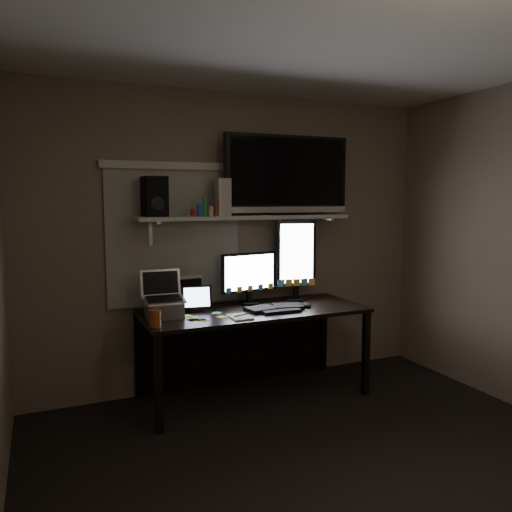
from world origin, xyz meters
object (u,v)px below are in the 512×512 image
laptop (164,295)px  cup (155,318)px  tablet (196,299)px  tv (287,175)px  mouse (307,305)px  game_console (221,197)px  monitor_landscape (249,278)px  desk (248,327)px  keyboard (275,308)px  monitor_portrait (296,260)px  speaker (154,197)px

laptop → cup: (-0.12, -0.24, -0.11)m
tablet → tv: tv is taller
tablet → laptop: (-0.28, -0.09, 0.07)m
mouse → game_console: size_ratio=0.33×
monitor_landscape → game_console: size_ratio=1.72×
mouse → tv: size_ratio=0.09×
tablet → cup: bearing=-131.5°
desk → tablet: 0.53m
tablet → laptop: bearing=-153.6°
keyboard → cup: size_ratio=4.01×
monitor_landscape → laptop: 0.79m
cup → tv: tv is taller
monitor_portrait → laptop: monitor_portrait is taller
tablet → desk: bearing=11.6°
game_console → speaker: bearing=-174.3°
keyboard → tv: size_ratio=0.43×
mouse → desk: bearing=151.8°
keyboard → speaker: bearing=162.2°
tv → game_console: size_ratio=3.77×
tv → game_console: (-0.60, -0.01, -0.19)m
monitor_portrait → tv: tv is taller
monitor_portrait → keyboard: (-0.33, -0.27, -0.34)m
keyboard → laptop: bearing=175.1°
monitor_landscape → tv: size_ratio=0.46×
desk → tv: bearing=10.1°
laptop → mouse: bearing=-2.7°
game_console → speaker: size_ratio=0.96×
monitor_portrait → tv: (-0.09, 0.00, 0.73)m
laptop → speaker: (-0.01, 0.21, 0.73)m
laptop → cup: 0.30m
monitor_portrait → game_console: bearing=-171.9°
monitor_landscape → monitor_portrait: monitor_portrait is taller
monitor_landscape → speaker: speaker is taller
keyboard → tv: tv is taller
cup → tv: size_ratio=0.11×
monitor_landscape → keyboard: (0.11, -0.28, -0.21)m
cup → game_console: bearing=32.8°
tv → tablet: bearing=-172.8°
mouse → laptop: (-1.16, 0.11, 0.15)m
speaker → laptop: bearing=-91.1°
monitor_portrait → tv: bearing=-174.3°
desk → monitor_landscape: monitor_landscape is taller
tv → speaker: (-1.13, 0.03, -0.18)m
desk → tablet: tablet is taller
desk → tv: (0.39, 0.07, 1.26)m
desk → game_console: size_ratio=6.08×
laptop → game_console: bearing=20.9°
monitor_landscape → tablet: monitor_landscape is taller
cup → speaker: (0.11, 0.46, 0.84)m
monitor_portrait → desk: bearing=-164.8°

